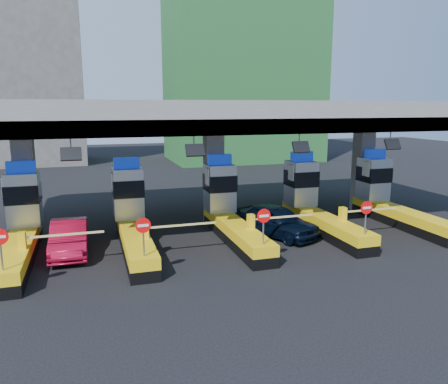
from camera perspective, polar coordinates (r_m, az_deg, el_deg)
name	(u,v)px	position (r m, az deg, el deg)	size (l,w,h in m)	color
ground	(230,236)	(23.09, 0.72, -5.83)	(120.00, 120.00, 0.00)	black
toll_canopy	(214,117)	(24.83, -1.31, 9.74)	(28.00, 12.09, 7.00)	slate
toll_lane_far_left	(21,225)	(22.17, -24.98, -3.88)	(4.43, 8.00, 4.16)	black
toll_lane_left	(132,217)	(22.01, -11.99, -3.15)	(4.43, 8.00, 4.16)	black
toll_lane_center	(228,210)	(22.98, 0.52, -2.30)	(4.43, 8.00, 4.16)	black
toll_lane_right	(313,203)	(24.93, 11.54, -1.46)	(4.43, 8.00, 4.16)	black
toll_lane_far_right	(388,198)	(27.65, 20.67, -0.72)	(4.43, 8.00, 4.16)	black
bg_building_scaffold	(242,46)	(56.71, 2.40, 18.51)	(18.00, 12.00, 28.00)	#1E5926
bg_building_concrete	(20,86)	(57.49, -25.04, 12.40)	(14.00, 10.00, 18.00)	#4C4C49
van	(276,220)	(23.20, 6.86, -3.71)	(1.95, 4.84, 1.65)	black
red_car	(69,237)	(21.58, -19.56, -5.62)	(1.60, 4.60, 1.52)	#A40C29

